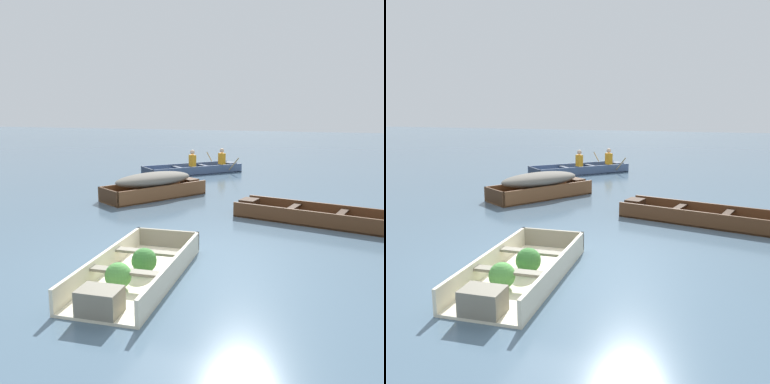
# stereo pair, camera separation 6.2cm
# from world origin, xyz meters

# --- Properties ---
(ground_plane) EXTENTS (80.00, 80.00, 0.00)m
(ground_plane) POSITION_xyz_m (0.00, 0.00, 0.00)
(ground_plane) COLOR slate
(dinghy_cream_foreground) EXTENTS (1.32, 2.84, 0.42)m
(dinghy_cream_foreground) POSITION_xyz_m (-0.31, -1.03, 0.15)
(dinghy_cream_foreground) COLOR beige
(dinghy_cream_foreground) RESTS_ON ground
(skiff_dark_varnish_near_moored) EXTENTS (3.64, 1.67, 0.34)m
(skiff_dark_varnish_near_moored) POSITION_xyz_m (1.82, 3.24, 0.11)
(skiff_dark_varnish_near_moored) COLOR #4C2D19
(skiff_dark_varnish_near_moored) RESTS_ON ground
(skiff_wooden_brown_mid_moored) EXTENTS (2.39, 3.00, 0.70)m
(skiff_wooden_brown_mid_moored) POSITION_xyz_m (-2.43, 4.50, 0.41)
(skiff_wooden_brown_mid_moored) COLOR brown
(skiff_wooden_brown_mid_moored) RESTS_ON ground
(rowboat_slate_blue_with_crew) EXTENTS (3.47, 3.54, 0.89)m
(rowboat_slate_blue_with_crew) POSITION_xyz_m (-2.74, 9.22, 0.16)
(rowboat_slate_blue_with_crew) COLOR #475B7F
(rowboat_slate_blue_with_crew) RESTS_ON ground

